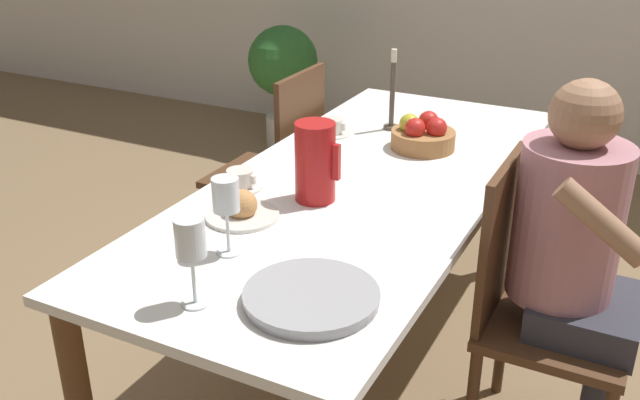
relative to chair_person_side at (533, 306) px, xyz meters
name	(u,v)px	position (x,y,z in m)	size (l,w,h in m)	color
ground_plane	(358,359)	(-0.62, 0.12, -0.49)	(20.00, 20.00, 0.00)	#7F6647
dining_table	(362,204)	(-0.62, 0.12, 0.15)	(0.87, 2.07, 0.73)	white
chair_person_side	(533,306)	(0.00, 0.00, 0.00)	(0.42, 0.42, 0.93)	#51331E
chair_opposite	(277,168)	(-1.24, 0.60, 0.00)	(0.42, 0.42, 0.93)	#51331E
person_seated	(577,247)	(0.09, 0.02, 0.21)	(0.39, 0.41, 1.18)	#33333D
red_pitcher	(315,162)	(-0.68, -0.09, 0.37)	(0.15, 0.13, 0.25)	red
wine_glass_water	(226,198)	(-0.73, -0.50, 0.40)	(0.07, 0.07, 0.22)	white
wine_glass_juice	(190,242)	(-0.66, -0.75, 0.41)	(0.07, 0.07, 0.22)	white
teacup_near_person	(240,180)	(-0.94, -0.12, 0.27)	(0.15, 0.15, 0.06)	silver
teacup_across	(332,128)	(-0.91, 0.49, 0.27)	(0.15, 0.15, 0.06)	silver
serving_tray	(311,297)	(-0.42, -0.62, 0.26)	(0.33, 0.33, 0.03)	#9E9EA3
bread_plate	(242,209)	(-0.81, -0.30, 0.27)	(0.22, 0.22, 0.09)	silver
fruit_bowl	(423,135)	(-0.54, 0.50, 0.29)	(0.24, 0.24, 0.13)	#9E6B3D
candlestick_tall	(392,99)	(-0.73, 0.65, 0.37)	(0.06, 0.06, 0.32)	#4C4238
potted_plant	(283,69)	(-2.02, 2.02, 0.03)	(0.45, 0.45, 0.80)	beige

